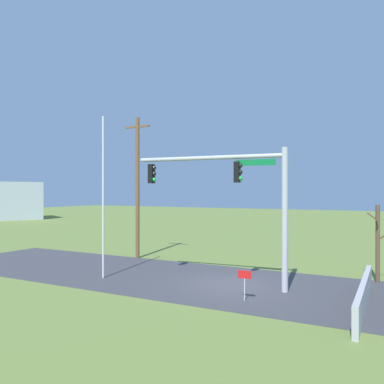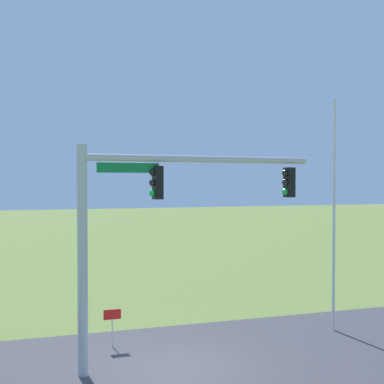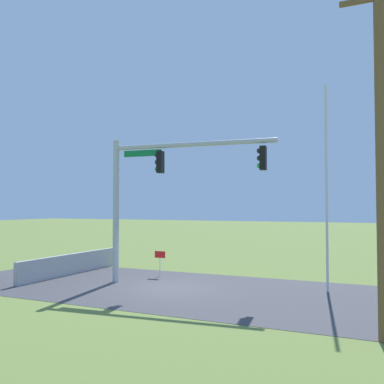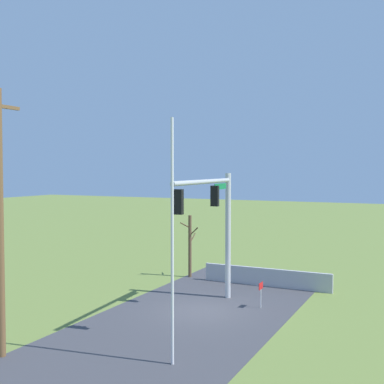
# 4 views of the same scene
# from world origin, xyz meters

# --- Properties ---
(ground_plane) EXTENTS (160.00, 160.00, 0.00)m
(ground_plane) POSITION_xyz_m (0.00, 0.00, 0.00)
(ground_plane) COLOR olive
(road_surface) EXTENTS (28.00, 8.00, 0.01)m
(road_surface) POSITION_xyz_m (-4.00, 0.00, 0.01)
(road_surface) COLOR #3D3D42
(road_surface) RESTS_ON ground_plane
(sidewalk_corner) EXTENTS (6.00, 6.00, 0.01)m
(sidewalk_corner) POSITION_xyz_m (3.73, -0.23, 0.00)
(sidewalk_corner) COLOR #B7B5AD
(sidewalk_corner) RESTS_ON ground_plane
(signal_mast) EXTENTS (7.33, 0.91, 6.36)m
(signal_mast) POSITION_xyz_m (0.75, -0.41, 4.48)
(signal_mast) COLOR #B2B5BA
(signal_mast) RESTS_ON ground_plane
(flagpole) EXTENTS (0.10, 0.10, 8.25)m
(flagpole) POSITION_xyz_m (-6.17, -1.78, 4.13)
(flagpole) COLOR silver
(flagpole) RESTS_ON ground_plane
(open_sign) EXTENTS (0.56, 0.04, 1.22)m
(open_sign) POSITION_xyz_m (1.63, -2.34, 0.91)
(open_sign) COLOR silver
(open_sign) RESTS_ON ground_plane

